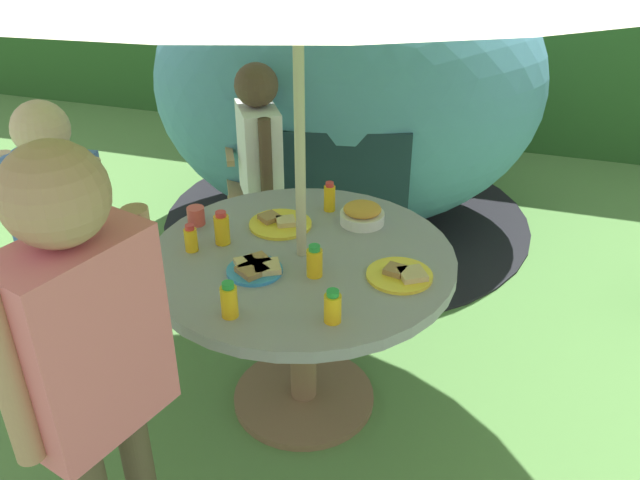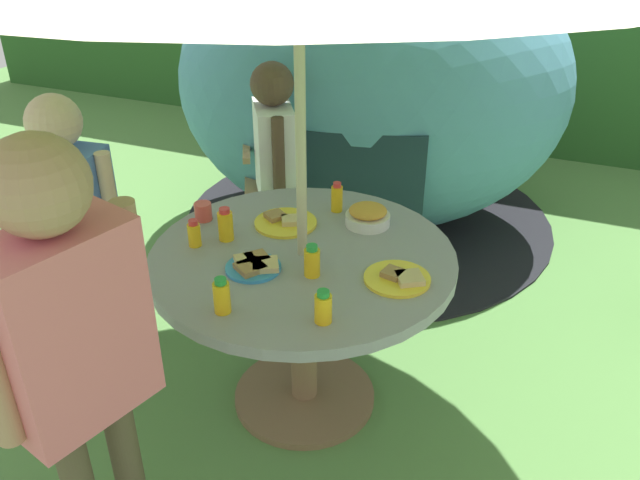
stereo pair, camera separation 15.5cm
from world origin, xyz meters
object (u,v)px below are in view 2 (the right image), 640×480
object	(u,v)px
juice_bottle_near_left	(194,234)
juice_bottle_far_right	(337,198)
wooden_chair	(286,152)
plate_center_front	(254,265)
plate_far_left	(285,222)
cup_near	(203,211)
garden_table	(303,288)
juice_bottle_mid_left	(312,261)
juice_bottle_center_back	(323,307)
snack_bowl	(368,216)
juice_bottle_mid_right	(222,296)
dome_tent	(372,89)
child_in_white_shirt	(274,151)
juice_bottle_front_edge	(226,225)
plate_near_right	(399,278)
child_in_pink_shirt	(70,328)
child_in_blue_shirt	(71,204)

from	to	relation	value
juice_bottle_near_left	juice_bottle_far_right	xyz separation A→B (m)	(0.38, 0.45, 0.01)
wooden_chair	plate_center_front	distance (m)	1.34
plate_far_left	cup_near	bearing A→B (deg)	-164.44
garden_table	juice_bottle_mid_left	bearing A→B (deg)	-53.94
juice_bottle_center_back	cup_near	distance (m)	0.81
snack_bowl	juice_bottle_mid_right	size ratio (longest dim) A/B	1.42
dome_tent	snack_bowl	world-z (taller)	dome_tent
snack_bowl	juice_bottle_near_left	bearing A→B (deg)	-143.74
wooden_chair	cup_near	bearing A→B (deg)	-111.30
juice_bottle_near_left	child_in_white_shirt	bearing A→B (deg)	94.96
juice_bottle_front_edge	cup_near	bearing A→B (deg)	146.85
plate_near_right	dome_tent	bearing A→B (deg)	111.26
dome_tent	plate_near_right	world-z (taller)	dome_tent
juice_bottle_center_back	dome_tent	bearing A→B (deg)	104.12
snack_bowl	juice_bottle_far_right	world-z (taller)	juice_bottle_far_right
garden_table	snack_bowl	bearing A→B (deg)	63.53
plate_center_front	child_in_pink_shirt	bearing A→B (deg)	-100.96
plate_center_front	juice_bottle_far_right	size ratio (longest dim) A/B	1.61
snack_bowl	juice_bottle_center_back	xyz separation A→B (m)	(0.07, -0.64, 0.01)
wooden_chair	juice_bottle_mid_right	distance (m)	1.60
juice_bottle_mid_left	dome_tent	bearing A→B (deg)	101.77
cup_near	plate_far_left	bearing A→B (deg)	15.56
juice_bottle_mid_left	wooden_chair	bearing A→B (deg)	118.42
child_in_blue_shirt	child_in_pink_shirt	distance (m)	1.03
plate_far_left	juice_bottle_mid_left	size ratio (longest dim) A/B	2.09
cup_near	child_in_blue_shirt	bearing A→B (deg)	-156.54
child_in_white_shirt	juice_bottle_far_right	bearing A→B (deg)	18.64
snack_bowl	juice_bottle_mid_right	xyz separation A→B (m)	(-0.24, -0.71, 0.02)
wooden_chair	juice_bottle_far_right	bearing A→B (deg)	-79.99
garden_table	child_in_white_shirt	distance (m)	0.88
plate_center_front	snack_bowl	bearing A→B (deg)	60.41
child_in_white_shirt	cup_near	xyz separation A→B (m)	(-0.00, -0.64, -0.01)
plate_center_front	plate_far_left	size ratio (longest dim) A/B	0.82
child_in_pink_shirt	plate_center_front	xyz separation A→B (m)	(0.14, 0.71, -0.20)
child_in_pink_shirt	juice_bottle_front_edge	size ratio (longest dim) A/B	11.03
garden_table	wooden_chair	world-z (taller)	wooden_chair
juice_bottle_near_left	cup_near	xyz separation A→B (m)	(-0.08, 0.19, -0.01)
garden_table	plate_near_right	size ratio (longest dim) A/B	4.90
child_in_white_shirt	cup_near	world-z (taller)	child_in_white_shirt
plate_far_left	child_in_white_shirt	bearing A→B (deg)	119.11
snack_bowl	plate_near_right	size ratio (longest dim) A/B	0.77
snack_bowl	juice_bottle_mid_left	distance (m)	0.42
snack_bowl	plate_far_left	distance (m)	0.32
juice_bottle_far_right	juice_bottle_front_edge	bearing A→B (deg)	-128.62
juice_bottle_near_left	juice_bottle_mid_right	world-z (taller)	juice_bottle_mid_right
wooden_chair	juice_bottle_far_right	size ratio (longest dim) A/B	8.63
juice_bottle_mid_left	juice_bottle_front_edge	bearing A→B (deg)	164.43
juice_bottle_center_back	juice_bottle_mid_left	world-z (taller)	juice_bottle_mid_left
plate_far_left	plate_center_front	bearing A→B (deg)	-83.34
dome_tent	child_in_white_shirt	bearing A→B (deg)	-116.74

